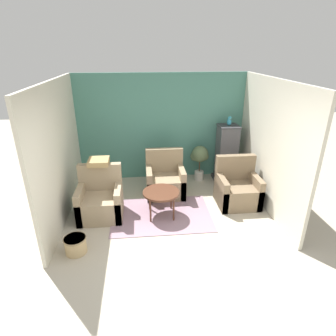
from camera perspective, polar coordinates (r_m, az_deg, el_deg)
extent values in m
plane|color=#B2A893|center=(4.66, 2.01, -18.02)|extent=(20.00, 20.00, 0.00)
cube|color=#4C897A|center=(6.89, -1.33, 8.20)|extent=(4.11, 0.06, 2.56)
cube|color=beige|center=(5.56, -21.30, 2.82)|extent=(0.06, 3.14, 2.56)
cube|color=beige|center=(5.91, 20.00, 4.20)|extent=(0.06, 3.14, 2.56)
cube|color=gray|center=(5.67, -1.37, -9.47)|extent=(1.95, 1.36, 0.01)
cylinder|color=#512D1E|center=(5.42, -1.42, -4.99)|extent=(0.71, 0.71, 0.04)
cylinder|color=#512D1E|center=(5.35, -3.58, -8.70)|extent=(0.04, 0.04, 0.49)
cylinder|color=#512D1E|center=(5.38, 1.15, -8.47)|extent=(0.04, 0.04, 0.49)
cylinder|color=#512D1E|center=(5.73, -3.77, -6.38)|extent=(0.04, 0.04, 0.49)
cylinder|color=#512D1E|center=(5.75, 0.63, -6.18)|extent=(0.04, 0.04, 0.49)
cube|color=#9E896B|center=(5.66, -13.50, -7.61)|extent=(0.84, 0.75, 0.46)
cube|color=#9E896B|center=(5.70, -13.61, -1.72)|extent=(0.84, 0.14, 0.54)
cube|color=#9E896B|center=(5.68, -17.19, -6.85)|extent=(0.12, 0.75, 0.65)
cube|color=#9E896B|center=(5.57, -9.92, -6.69)|extent=(0.12, 0.75, 0.65)
cube|color=#7A664C|center=(6.10, 13.92, -5.26)|extent=(0.84, 0.75, 0.46)
cube|color=#7A664C|center=(6.15, 13.47, 0.18)|extent=(0.84, 0.14, 0.54)
cube|color=#7A664C|center=(5.95, 10.74, -4.69)|extent=(0.12, 0.75, 0.65)
cube|color=#7A664C|center=(6.18, 17.14, -4.25)|extent=(0.12, 0.75, 0.65)
cube|color=#8E7A5B|center=(6.30, -0.54, -3.58)|extent=(0.84, 0.75, 0.46)
cube|color=#8E7A5B|center=(6.37, -0.80, 1.67)|extent=(0.84, 0.14, 0.54)
cube|color=#8E7A5B|center=(6.24, -3.82, -2.94)|extent=(0.12, 0.75, 0.65)
cube|color=#8E7A5B|center=(6.29, 2.71, -2.65)|extent=(0.12, 0.75, 0.65)
cube|color=#353539|center=(7.21, 11.35, -2.07)|extent=(0.55, 0.55, 0.09)
cube|color=#4C4C51|center=(6.94, 11.79, 3.07)|extent=(0.45, 0.45, 1.29)
cube|color=#353539|center=(6.75, 12.25, 8.33)|extent=(0.47, 0.47, 0.03)
ellipsoid|color=teal|center=(6.73, 12.32, 9.13)|extent=(0.10, 0.13, 0.16)
sphere|color=teal|center=(6.69, 12.43, 9.85)|extent=(0.09, 0.09, 0.09)
cone|color=gold|center=(6.66, 12.52, 9.71)|extent=(0.04, 0.04, 0.04)
cone|color=teal|center=(6.78, 12.16, 9.11)|extent=(0.05, 0.10, 0.14)
cylinder|color=beige|center=(7.09, 6.31, -1.51)|extent=(0.23, 0.23, 0.23)
cylinder|color=brown|center=(6.98, 6.41, 0.55)|extent=(0.03, 0.03, 0.32)
sphere|color=#566B47|center=(6.87, 6.52, 2.86)|extent=(0.40, 0.40, 0.40)
sphere|color=#566B47|center=(6.91, 5.53, 2.41)|extent=(0.24, 0.24, 0.24)
sphere|color=#566B47|center=(6.88, 7.36, 2.41)|extent=(0.22, 0.22, 0.22)
cylinder|color=tan|center=(4.93, -18.25, -14.64)|extent=(0.34, 0.34, 0.28)
cylinder|color=#957E57|center=(4.86, -18.44, -13.44)|extent=(0.36, 0.36, 0.02)
cube|color=tan|center=(5.57, -13.92, 1.27)|extent=(0.39, 0.39, 0.10)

